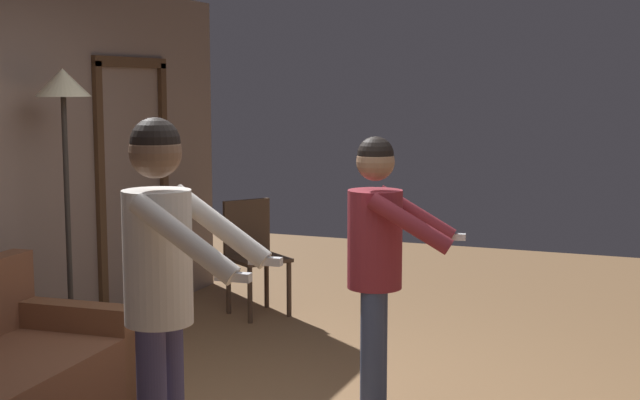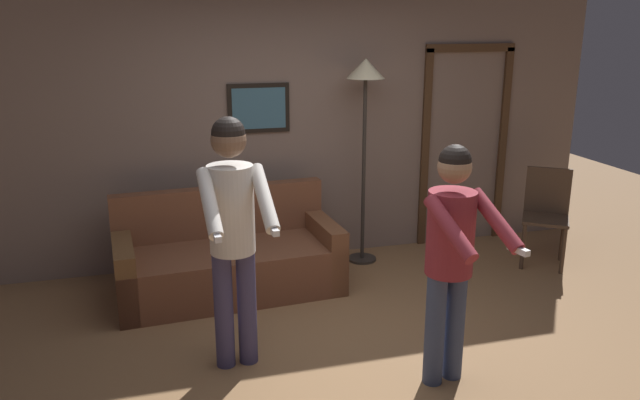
{
  "view_description": "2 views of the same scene",
  "coord_description": "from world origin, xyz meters",
  "px_view_note": "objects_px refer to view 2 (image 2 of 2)",
  "views": [
    {
      "loc": [
        -4.1,
        -1.82,
        1.86
      ],
      "look_at": [
        0.05,
        -0.18,
        1.29
      ],
      "focal_mm": 50.0,
      "sensor_mm": 36.0,
      "label": 1
    },
    {
      "loc": [
        -1.33,
        -3.66,
        2.3
      ],
      "look_at": [
        -0.28,
        0.04,
        1.2
      ],
      "focal_mm": 35.0,
      "sensor_mm": 36.0,
      "label": 2
    }
  ],
  "objects_px": {
    "couch": "(228,261)",
    "person_standing_left": "(232,221)",
    "dining_chair_distant": "(546,210)",
    "person_standing_right": "(452,246)",
    "torchiere_lamp": "(365,92)"
  },
  "relations": [
    {
      "from": "torchiere_lamp",
      "to": "dining_chair_distant",
      "type": "height_order",
      "value": "torchiere_lamp"
    },
    {
      "from": "person_standing_left",
      "to": "dining_chair_distant",
      "type": "bearing_deg",
      "value": 19.12
    },
    {
      "from": "person_standing_right",
      "to": "dining_chair_distant",
      "type": "distance_m",
      "value": 2.57
    },
    {
      "from": "couch",
      "to": "person_standing_right",
      "type": "relative_size",
      "value": 1.23
    },
    {
      "from": "torchiere_lamp",
      "to": "dining_chair_distant",
      "type": "bearing_deg",
      "value": -16.99
    },
    {
      "from": "couch",
      "to": "dining_chair_distant",
      "type": "bearing_deg",
      "value": -2.71
    },
    {
      "from": "torchiere_lamp",
      "to": "person_standing_left",
      "type": "relative_size",
      "value": 1.14
    },
    {
      "from": "couch",
      "to": "torchiere_lamp",
      "type": "relative_size",
      "value": 0.99
    },
    {
      "from": "torchiere_lamp",
      "to": "person_standing_left",
      "type": "height_order",
      "value": "torchiere_lamp"
    },
    {
      "from": "torchiere_lamp",
      "to": "dining_chair_distant",
      "type": "xyz_separation_m",
      "value": [
        1.7,
        -0.52,
        -1.14
      ]
    },
    {
      "from": "couch",
      "to": "person_standing_left",
      "type": "bearing_deg",
      "value": -95.12
    },
    {
      "from": "couch",
      "to": "person_standing_left",
      "type": "distance_m",
      "value": 1.47
    },
    {
      "from": "person_standing_right",
      "to": "couch",
      "type": "bearing_deg",
      "value": 122.8
    },
    {
      "from": "torchiere_lamp",
      "to": "person_standing_left",
      "type": "xyz_separation_m",
      "value": [
        -1.49,
        -1.63,
        -0.62
      ]
    },
    {
      "from": "couch",
      "to": "person_standing_left",
      "type": "xyz_separation_m",
      "value": [
        -0.11,
        -1.25,
        0.77
      ]
    }
  ]
}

